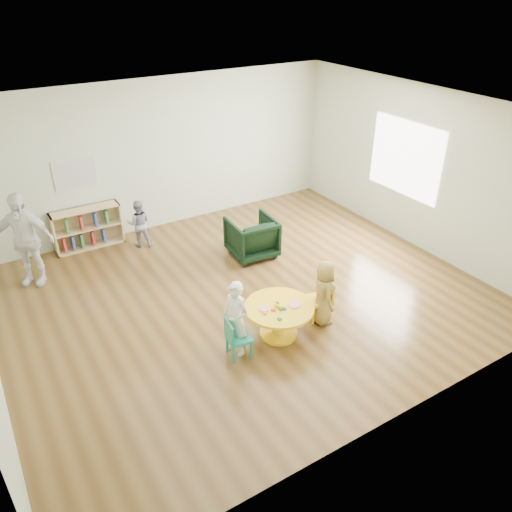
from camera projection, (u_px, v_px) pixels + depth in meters
The scene contains 11 objects.
room at pixel (244, 180), 6.81m from camera, with size 7.10×7.00×2.80m.
activity_table at pixel (279, 315), 6.74m from camera, with size 0.94×0.94×0.52m.
kid_chair_left at pixel (236, 337), 6.37m from camera, with size 0.34×0.34×0.57m.
kid_chair_right at pixel (322, 298), 7.10m from camera, with size 0.40×0.40×0.61m.
bookshelf at pixel (87, 228), 8.95m from camera, with size 1.20×0.30×0.75m.
alphabet_poster at pixel (76, 174), 8.56m from camera, with size 0.74×0.01×0.54m.
armchair at pixel (252, 237), 8.66m from camera, with size 0.76×0.78×0.71m, color black.
child_left at pixel (236, 319), 6.34m from camera, with size 0.39×0.25×1.06m, color white.
child_right at pixel (324, 292), 6.94m from camera, with size 0.47×0.31×0.97m, color yellow.
toddler at pixel (139, 223), 8.93m from camera, with size 0.43×0.34×0.89m, color #1C1E47.
adult_caretaker at pixel (25, 239), 7.70m from camera, with size 0.90×0.38×1.54m, color white.
Camera 1 is at (-3.20, -5.58, 4.37)m, focal length 35.00 mm.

